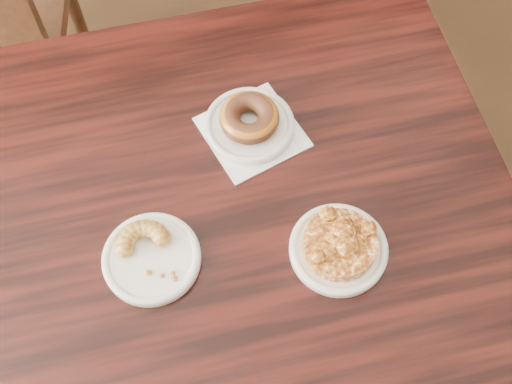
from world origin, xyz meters
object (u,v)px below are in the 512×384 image
object	(u,v)px
cafe_table	(246,299)
glazed_donut	(249,118)
cruller_fragment	(150,254)
apple_fritter	(340,243)

from	to	relation	value
cafe_table	glazed_donut	xyz separation A→B (m)	(0.06, 0.15, 0.41)
cafe_table	cruller_fragment	bearing A→B (deg)	-167.67
cafe_table	cruller_fragment	size ratio (longest dim) A/B	9.07
cafe_table	glazed_donut	bearing A→B (deg)	73.51
glazed_donut	apple_fritter	size ratio (longest dim) A/B	0.68
glazed_donut	cruller_fragment	world-z (taller)	glazed_donut
apple_fritter	cruller_fragment	xyz separation A→B (m)	(-0.26, 0.07, -0.00)
cafe_table	apple_fritter	size ratio (longest dim) A/B	5.99
cafe_table	apple_fritter	world-z (taller)	apple_fritter
glazed_donut	cruller_fragment	size ratio (longest dim) A/B	1.03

